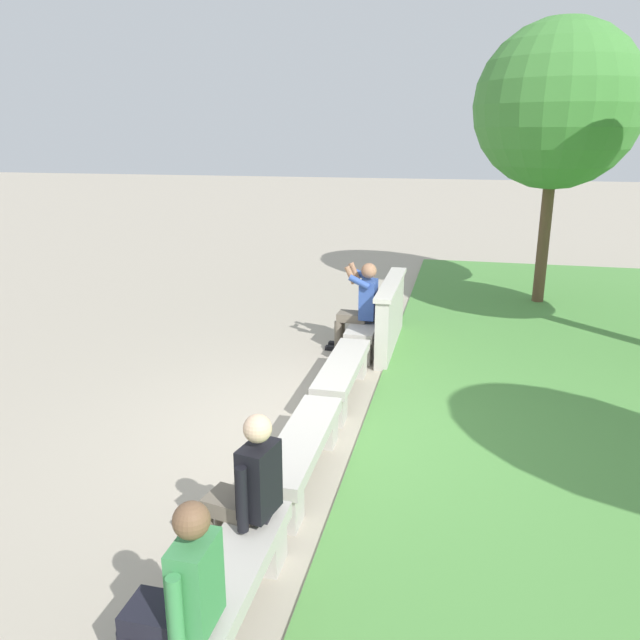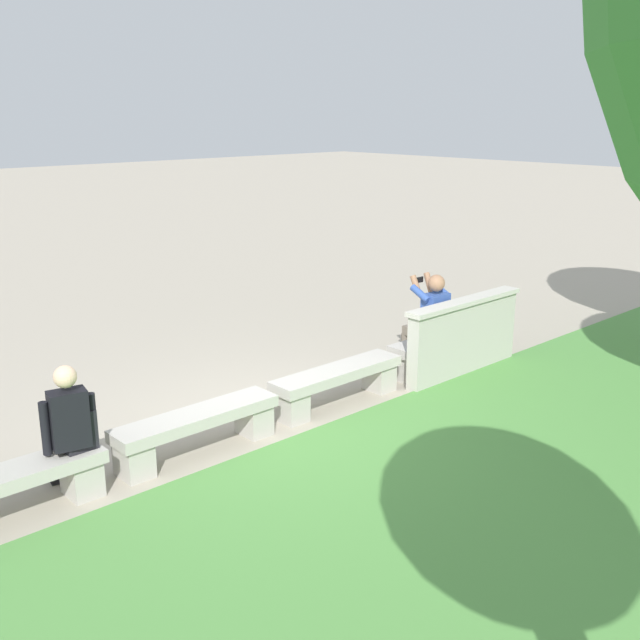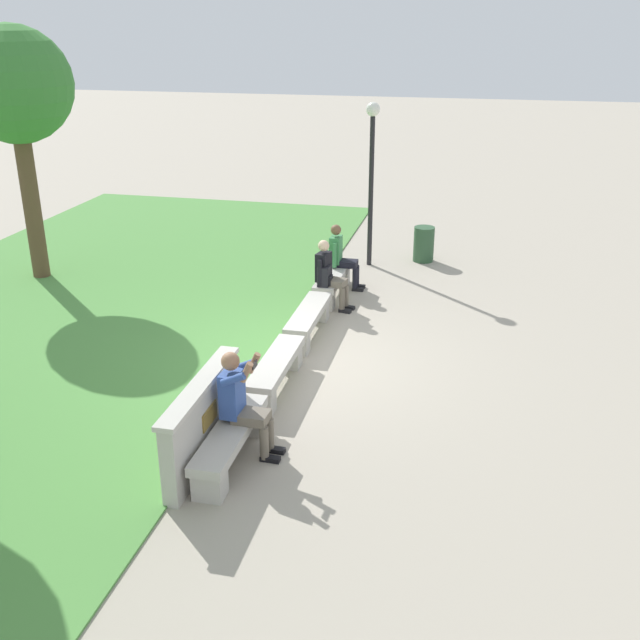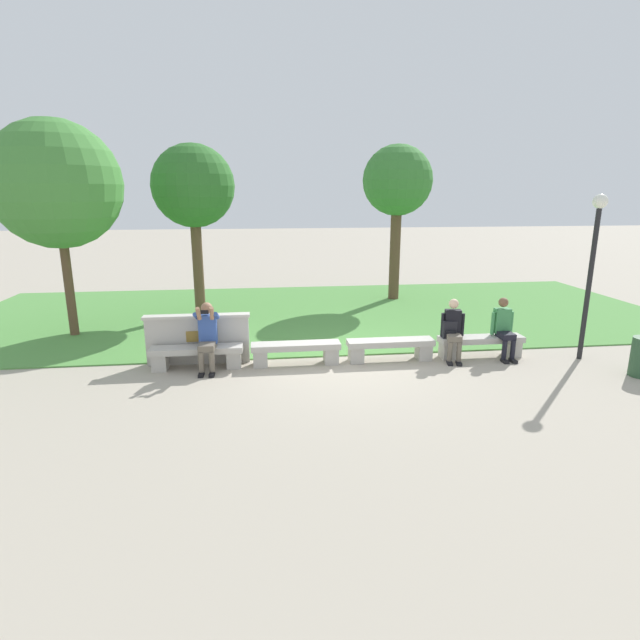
{
  "view_description": "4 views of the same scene",
  "coord_description": "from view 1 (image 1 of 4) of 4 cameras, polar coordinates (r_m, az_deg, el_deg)",
  "views": [
    {
      "loc": [
        5.94,
        1.32,
        3.08
      ],
      "look_at": [
        -0.9,
        -0.26,
        0.98
      ],
      "focal_mm": 35.0,
      "sensor_mm": 36.0,
      "label": 1
    },
    {
      "loc": [
        4.74,
        5.94,
        3.35
      ],
      "look_at": [
        -1.04,
        -0.38,
        0.94
      ],
      "focal_mm": 42.0,
      "sensor_mm": 36.0,
      "label": 2
    },
    {
      "loc": [
        -10.11,
        -2.72,
        4.94
      ],
      "look_at": [
        -0.66,
        -0.57,
        0.97
      ],
      "focal_mm": 42.0,
      "sensor_mm": 36.0,
      "label": 3
    },
    {
      "loc": [
        -1.67,
        -9.54,
        3.37
      ],
      "look_at": [
        -0.49,
        -0.04,
        0.92
      ],
      "focal_mm": 28.0,
      "sensor_mm": 36.0,
      "label": 4
    }
  ],
  "objects": [
    {
      "name": "bench_near",
      "position": [
        7.57,
        2.07,
        -4.93
      ],
      "size": [
        1.79,
        0.4,
        0.45
      ],
      "color": "#B7B2A8",
      "rests_on": "ground"
    },
    {
      "name": "backpack",
      "position": [
        4.66,
        -5.67,
        -15.24
      ],
      "size": [
        0.28,
        0.24,
        0.43
      ],
      "color": "black",
      "rests_on": "bench_far"
    },
    {
      "name": "person_distant",
      "position": [
        4.6,
        -6.74,
        -15.03
      ],
      "size": [
        0.48,
        0.72,
        1.26
      ],
      "color": "black",
      "rests_on": "ground"
    },
    {
      "name": "bench_far",
      "position": [
        4.31,
        -8.83,
        -23.81
      ],
      "size": [
        1.79,
        0.4,
        0.45
      ],
      "color": "#B7B2A8",
      "rests_on": "ground"
    },
    {
      "name": "bench_main",
      "position": [
        9.38,
        4.35,
        -0.65
      ],
      "size": [
        1.79,
        0.4,
        0.45
      ],
      "color": "#B7B2A8",
      "rests_on": "ground"
    },
    {
      "name": "backrest_wall_with_plaque",
      "position": [
        9.28,
        6.45,
        0.51
      ],
      "size": [
        2.09,
        0.24,
        1.01
      ],
      "color": "#B7B2A8",
      "rests_on": "ground"
    },
    {
      "name": "person_companion",
      "position": [
        3.78,
        -12.8,
        -23.33
      ],
      "size": [
        0.48,
        0.67,
        1.26
      ],
      "color": "black",
      "rests_on": "ground"
    },
    {
      "name": "bench_mid",
      "position": [
        5.84,
        -1.67,
        -11.81
      ],
      "size": [
        1.79,
        0.4,
        0.45
      ],
      "color": "#B7B2A8",
      "rests_on": "ground"
    },
    {
      "name": "ground_plane",
      "position": [
        6.82,
        0.45,
        -10.19
      ],
      "size": [
        80.0,
        80.0,
        0.0
      ],
      "primitive_type": "plane",
      "color": "#A89E8C"
    },
    {
      "name": "person_photographer",
      "position": [
        9.05,
        3.7,
        1.63
      ],
      "size": [
        0.48,
        0.73,
        1.32
      ],
      "color": "black",
      "rests_on": "ground"
    },
    {
      "name": "tree_left_background",
      "position": [
        12.19,
        20.89,
        17.81
      ],
      "size": [
        2.89,
        2.89,
        5.0
      ],
      "color": "brown",
      "rests_on": "ground"
    }
  ]
}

